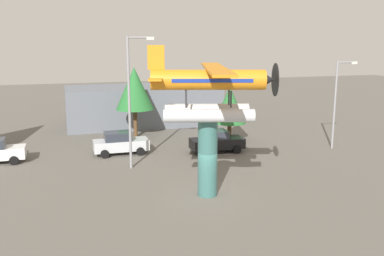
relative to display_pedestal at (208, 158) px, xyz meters
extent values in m
plane|color=#605B54|center=(0.00, 0.00, -2.22)|extent=(140.00, 140.00, 0.00)
cylinder|color=#386B66|center=(0.00, 0.00, 0.00)|extent=(1.10, 1.10, 4.43)
cylinder|color=silver|center=(-0.27, -0.96, 2.57)|extent=(4.81, 1.96, 0.70)
cylinder|color=#333338|center=(1.02, -0.80, 3.37)|extent=(0.12, 0.12, 0.90)
cylinder|color=#333338|center=(-1.29, -0.16, 3.37)|extent=(0.12, 0.12, 0.90)
cylinder|color=silver|center=(0.27, 0.96, 2.57)|extent=(4.81, 1.96, 0.70)
cylinder|color=#333338|center=(1.29, 0.16, 3.37)|extent=(0.12, 0.12, 0.90)
cylinder|color=#333338|center=(-1.02, 0.80, 3.37)|extent=(0.12, 0.12, 0.90)
cylinder|color=orange|center=(0.00, 0.00, 4.37)|extent=(6.27, 2.73, 1.10)
cube|color=#193399|center=(0.19, -0.05, 4.37)|extent=(4.49, 2.26, 0.20)
cone|color=#262628|center=(3.13, -0.87, 4.37)|extent=(0.91, 1.04, 0.88)
cylinder|color=black|center=(3.52, -0.98, 4.37)|extent=(0.52, 1.74, 1.80)
cube|color=orange|center=(0.39, -0.11, 4.98)|extent=(3.85, 10.31, 0.12)
cube|color=orange|center=(-2.70, 0.75, 4.47)|extent=(1.43, 2.89, 0.10)
cube|color=orange|center=(-2.70, 0.75, 5.57)|extent=(0.90, 0.36, 1.30)
cylinder|color=black|center=(-11.21, 9.67, -1.90)|extent=(0.64, 0.22, 0.64)
cylinder|color=black|center=(-11.21, 11.47, -1.90)|extent=(0.64, 0.22, 0.64)
cube|color=silver|center=(-3.50, 10.46, -1.50)|extent=(4.20, 1.70, 0.80)
cube|color=#2D333D|center=(-3.75, 10.46, -0.78)|extent=(2.00, 1.56, 0.64)
cylinder|color=black|center=(-2.15, 9.56, -1.90)|extent=(0.64, 0.22, 0.64)
cylinder|color=black|center=(-2.15, 11.36, -1.90)|extent=(0.64, 0.22, 0.64)
cylinder|color=black|center=(-4.85, 9.56, -1.90)|extent=(0.64, 0.22, 0.64)
cylinder|color=black|center=(-4.85, 11.36, -1.90)|extent=(0.64, 0.22, 0.64)
cube|color=black|center=(3.85, 8.81, -1.50)|extent=(4.20, 1.70, 0.80)
cube|color=#2D333D|center=(3.60, 8.81, -0.78)|extent=(2.00, 1.56, 0.64)
cylinder|color=black|center=(5.20, 7.91, -1.90)|extent=(0.64, 0.22, 0.64)
cylinder|color=black|center=(5.20, 9.71, -1.90)|extent=(0.64, 0.22, 0.64)
cylinder|color=black|center=(2.50, 7.91, -1.90)|extent=(0.64, 0.22, 0.64)
cylinder|color=black|center=(2.50, 9.71, -1.90)|extent=(0.64, 0.22, 0.64)
cylinder|color=gray|center=(-3.35, 6.50, 2.27)|extent=(0.18, 0.18, 8.97)
cylinder|color=gray|center=(-2.55, 6.50, 6.65)|extent=(1.60, 0.12, 0.12)
cube|color=silver|center=(-1.85, 6.50, 6.60)|extent=(0.50, 0.28, 0.20)
cylinder|color=gray|center=(13.33, 7.22, 1.33)|extent=(0.18, 0.18, 7.09)
cylinder|color=gray|center=(14.13, 7.22, 4.77)|extent=(1.60, 0.12, 0.12)
cube|color=silver|center=(14.83, 7.22, 4.72)|extent=(0.50, 0.28, 0.20)
cube|color=slate|center=(0.37, 22.00, -0.21)|extent=(15.62, 6.90, 4.02)
cylinder|color=brown|center=(-1.44, 15.96, -0.92)|extent=(0.36, 0.36, 2.59)
cone|color=#287033|center=(-1.44, 15.96, 2.27)|extent=(3.41, 3.41, 3.79)
cylinder|color=brown|center=(6.22, 12.12, -1.41)|extent=(0.36, 0.36, 1.62)
cone|color=#287033|center=(6.22, 12.12, 0.99)|extent=(2.86, 2.86, 3.18)
camera|label=1|loc=(-7.52, -21.64, 6.43)|focal=39.50mm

